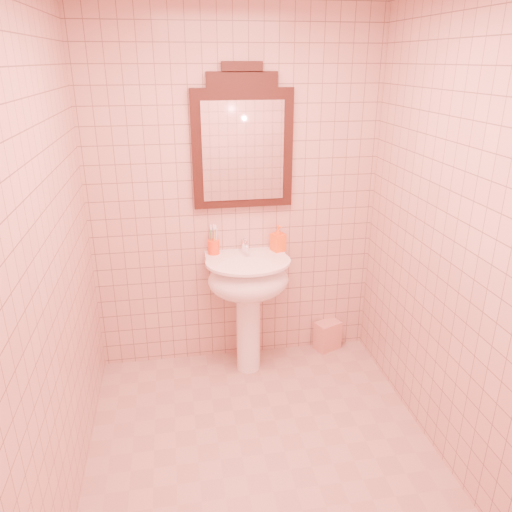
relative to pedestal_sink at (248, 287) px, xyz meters
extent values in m
plane|color=tan|center=(-0.05, -0.87, -0.66)|extent=(2.20, 2.20, 0.00)
cube|color=#CDA18F|center=(-0.05, 0.23, 0.59)|extent=(2.00, 0.02, 2.50)
cylinder|color=white|center=(0.00, 0.01, -0.31)|extent=(0.17, 0.17, 0.70)
ellipsoid|color=white|center=(0.00, -0.01, 0.06)|extent=(0.56, 0.46, 0.28)
cube|color=white|center=(0.00, 0.15, 0.17)|extent=(0.56, 0.15, 0.05)
cylinder|color=white|center=(0.00, -0.01, 0.19)|extent=(0.58, 0.58, 0.02)
cylinder|color=white|center=(0.00, 0.15, 0.25)|extent=(0.04, 0.04, 0.09)
cylinder|color=white|center=(0.00, 0.10, 0.28)|extent=(0.02, 0.10, 0.02)
cylinder|color=white|center=(0.00, 0.05, 0.26)|extent=(0.02, 0.02, 0.04)
cube|color=white|center=(0.00, 0.16, 0.30)|extent=(0.01, 0.07, 0.01)
cube|color=black|center=(0.00, 0.20, 0.91)|extent=(0.67, 0.05, 0.78)
cube|color=black|center=(0.00, 0.20, 1.35)|extent=(0.45, 0.05, 0.10)
cube|color=black|center=(0.00, 0.20, 1.43)|extent=(0.26, 0.05, 0.06)
cube|color=white|center=(0.00, 0.17, 0.90)|extent=(0.54, 0.01, 0.65)
cylinder|color=#F24114|center=(-0.22, 0.16, 0.25)|extent=(0.08, 0.08, 0.10)
cylinder|color=silver|center=(-0.20, 0.16, 0.29)|extent=(0.01, 0.01, 0.19)
cylinder|color=#338CD8|center=(-0.21, 0.17, 0.29)|extent=(0.01, 0.01, 0.19)
cylinder|color=#E5334C|center=(-0.23, 0.17, 0.29)|extent=(0.01, 0.01, 0.19)
cylinder|color=#3FBF59|center=(-0.23, 0.15, 0.29)|extent=(0.01, 0.01, 0.19)
cylinder|color=#D8CC4C|center=(-0.21, 0.14, 0.29)|extent=(0.01, 0.01, 0.19)
imported|color=#F85F14|center=(0.24, 0.14, 0.30)|extent=(0.11, 0.11, 0.19)
cube|color=#EFAD8C|center=(0.65, 0.17, -0.55)|extent=(0.22, 0.19, 0.23)
camera|label=1|loc=(-0.47, -3.09, 1.47)|focal=35.00mm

